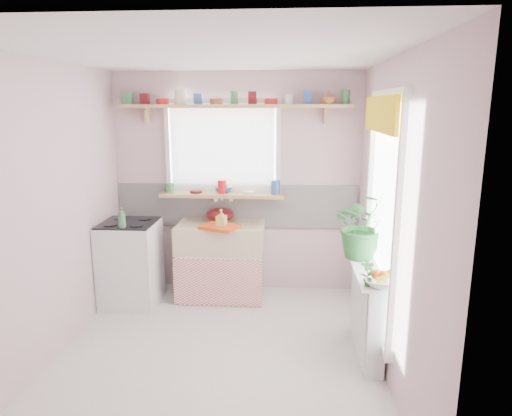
{
  "coord_description": "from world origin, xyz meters",
  "views": [
    {
      "loc": [
        0.61,
        -3.53,
        2.13
      ],
      "look_at": [
        0.3,
        0.55,
        1.21
      ],
      "focal_mm": 32.0,
      "sensor_mm": 36.0,
      "label": 1
    }
  ],
  "objects": [
    {
      "name": "cooker",
      "position": [
        -1.1,
        1.05,
        0.46
      ],
      "size": [
        0.58,
        0.58,
        0.93
      ],
      "color": "white",
      "rests_on": "ground"
    },
    {
      "name": "sill_bowl",
      "position": [
        -0.14,
        1.54,
        1.19
      ],
      "size": [
        0.22,
        0.22,
        0.06
      ],
      "primitive_type": "imported",
      "rotation": [
        0.0,
        0.0,
        -0.15
      ],
      "color": "#334FA7",
      "rests_on": "windowsill"
    },
    {
      "name": "dish_tray",
      "position": [
        -0.13,
        1.1,
        0.87
      ],
      "size": [
        0.45,
        0.4,
        0.04
      ],
      "primitive_type": "cube",
      "rotation": [
        0.0,
        0.0,
        -0.37
      ],
      "color": "#E94B14",
      "rests_on": "sink_unit"
    },
    {
      "name": "fruit",
      "position": [
        1.34,
        -0.19,
        0.87
      ],
      "size": [
        0.2,
        0.14,
        0.1
      ],
      "color": "#FF5E15",
      "rests_on": "fruit_bowl"
    },
    {
      "name": "room",
      "position": [
        0.66,
        0.86,
        1.37
      ],
      "size": [
        3.2,
        3.2,
        3.2
      ],
      "color": "beige",
      "rests_on": "ground"
    },
    {
      "name": "shelf_crockery",
      "position": [
        -0.02,
        1.47,
        2.19
      ],
      "size": [
        2.47,
        0.11,
        0.12
      ],
      "color": "#3F7F4C",
      "rests_on": "pine_shelf"
    },
    {
      "name": "fruit_bowl",
      "position": [
        1.33,
        -0.2,
        0.81
      ],
      "size": [
        0.34,
        0.34,
        0.07
      ],
      "primitive_type": "imported",
      "rotation": [
        0.0,
        0.0,
        -0.35
      ],
      "color": "silver",
      "rests_on": "radiator_ledge"
    },
    {
      "name": "cooker_bottle",
      "position": [
        -1.08,
        0.83,
        1.02
      ],
      "size": [
        0.1,
        0.1,
        0.21
      ],
      "primitive_type": "imported",
      "rotation": [
        0.0,
        0.0,
        -0.19
      ],
      "color": "#3E7C50",
      "rests_on": "cooker"
    },
    {
      "name": "herb_pot",
      "position": [
        1.21,
        -0.2,
        0.88
      ],
      "size": [
        0.13,
        0.11,
        0.21
      ],
      "primitive_type": "imported",
      "rotation": [
        0.0,
        0.0,
        0.36
      ],
      "color": "#2A692A",
      "rests_on": "radiator_ledge"
    },
    {
      "name": "jade_plant",
      "position": [
        1.27,
        0.49,
        1.08
      ],
      "size": [
        0.6,
        0.54,
        0.61
      ],
      "primitive_type": "imported",
      "rotation": [
        0.0,
        0.0,
        0.12
      ],
      "color": "#2D7131",
      "rests_on": "radiator_ledge"
    },
    {
      "name": "sink_unit",
      "position": [
        -0.15,
        1.29,
        0.43
      ],
      "size": [
        0.95,
        0.65,
        1.11
      ],
      "color": "white",
      "rests_on": "ground"
    },
    {
      "name": "shelf_vase",
      "position": [
        1.0,
        1.41,
        2.21
      ],
      "size": [
        0.17,
        0.17,
        0.14
      ],
      "primitive_type": "imported",
      "rotation": [
        0.0,
        0.0,
        -0.35
      ],
      "color": "#A85C33",
      "rests_on": "pine_shelf"
    },
    {
      "name": "soap_bottle_sink",
      "position": [
        -0.11,
        1.1,
        0.96
      ],
      "size": [
        0.11,
        0.12,
        0.21
      ],
      "primitive_type": "imported",
      "rotation": [
        0.0,
        0.0,
        -0.22
      ],
      "color": "#D2BE5D",
      "rests_on": "sink_unit"
    },
    {
      "name": "radiator_ledge",
      "position": [
        1.3,
        0.2,
        0.4
      ],
      "size": [
        0.22,
        0.95,
        0.78
      ],
      "color": "white",
      "rests_on": "ground"
    },
    {
      "name": "sill_cup",
      "position": [
        -0.11,
        1.54,
        1.2
      ],
      "size": [
        0.14,
        0.14,
        0.09
      ],
      "primitive_type": "imported",
      "rotation": [
        0.0,
        0.0,
        -0.33
      ],
      "color": "white",
      "rests_on": "windowsill"
    },
    {
      "name": "pine_shelf",
      "position": [
        0.0,
        1.47,
        2.12
      ],
      "size": [
        2.52,
        0.24,
        0.04
      ],
      "primitive_type": "cube",
      "color": "tan",
      "rests_on": "room"
    },
    {
      "name": "sill_crockery",
      "position": [
        -0.15,
        1.48,
        1.22
      ],
      "size": [
        1.35,
        0.11,
        0.12
      ],
      "color": "#3F7F4C",
      "rests_on": "windowsill"
    },
    {
      "name": "windowsill",
      "position": [
        -0.15,
        1.48,
        1.14
      ],
      "size": [
        1.4,
        0.22,
        0.04
      ],
      "primitive_type": "cube",
      "color": "tan",
      "rests_on": "room"
    },
    {
      "name": "colander",
      "position": [
        -0.17,
        1.43,
        0.92
      ],
      "size": [
        0.34,
        0.34,
        0.15
      ],
      "primitive_type": "ellipsoid",
      "rotation": [
        0.0,
        0.0,
        0.03
      ],
      "color": "#510E11",
      "rests_on": "sink_unit"
    }
  ]
}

